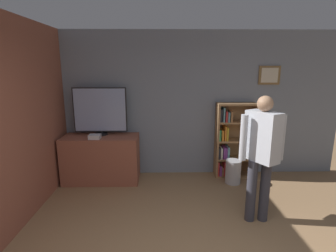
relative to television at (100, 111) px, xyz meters
name	(u,v)px	position (x,y,z in m)	size (l,w,h in m)	color
wall_back	(177,105)	(1.39, 0.27, 0.07)	(6.19, 0.09, 2.70)	gray
wall_side_brick	(16,124)	(-0.74, -1.36, 0.07)	(0.06, 4.80, 2.70)	#93513D
tv_ledge	(102,159)	(0.00, -0.11, -0.86)	(1.34, 0.57, 0.84)	#93513D
television	(100,111)	(0.00, 0.00, 0.00)	(0.95, 0.22, 0.86)	black
game_console	(95,137)	(-0.05, -0.27, -0.40)	(0.19, 0.16, 0.07)	silver
bookshelf	(231,140)	(2.40, 0.09, -0.58)	(0.72, 0.28, 1.41)	#997047
person	(261,149)	(2.39, -1.43, -0.27)	(0.58, 0.48, 1.71)	#383842
waste_bin	(233,172)	(2.38, -0.26, -1.07)	(0.27, 0.27, 0.43)	#B7B7BC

